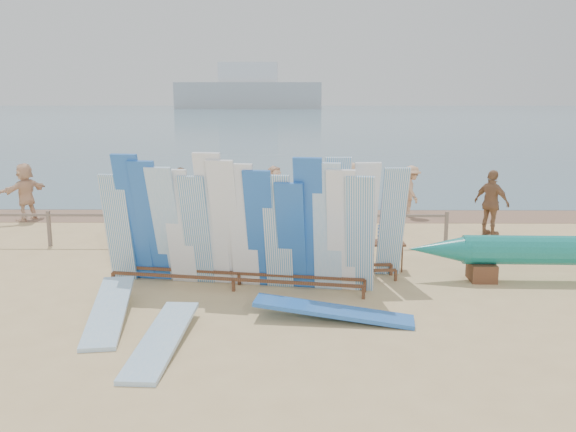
{
  "coord_description": "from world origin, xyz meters",
  "views": [
    {
      "loc": [
        2.18,
        -11.94,
        3.72
      ],
      "look_at": [
        2.05,
        1.59,
        1.06
      ],
      "focal_mm": 38.0,
      "sensor_mm": 36.0,
      "label": 1
    }
  ],
  "objects_px": {
    "side_surfboard_rack": "(351,224)",
    "beach_chair_right": "(277,226)",
    "beachgoer_3": "(222,197)",
    "beachgoer_10": "(492,203)",
    "beach_chair_left": "(210,232)",
    "beachgoer_8": "(309,209)",
    "beachgoer_9": "(411,191)",
    "beachgoer_11": "(26,192)",
    "flat_board_d": "(333,320)",
    "outrigger_canoe": "(574,252)",
    "beachgoer_5": "(275,192)",
    "beachgoer_6": "(351,195)",
    "beachgoer_7": "(348,204)",
    "main_surfboard_rack": "(235,229)",
    "flat_board_b": "(162,346)",
    "beachgoer_4": "(182,197)",
    "stroller": "(325,223)",
    "flat_board_a": "(110,320)",
    "vendor_table": "(386,255)"
  },
  "relations": [
    {
      "from": "flat_board_b",
      "to": "beachgoer_5",
      "type": "xyz_separation_m",
      "value": [
        1.4,
        10.0,
        0.82
      ]
    },
    {
      "from": "beachgoer_4",
      "to": "beachgoer_11",
      "type": "relative_size",
      "value": 0.98
    },
    {
      "from": "beach_chair_left",
      "to": "beachgoer_3",
      "type": "xyz_separation_m",
      "value": [
        0.17,
        1.37,
        0.7
      ]
    },
    {
      "from": "beachgoer_11",
      "to": "beachgoer_9",
      "type": "xyz_separation_m",
      "value": [
        11.84,
        0.72,
        -0.07
      ]
    },
    {
      "from": "main_surfboard_rack",
      "to": "side_surfboard_rack",
      "type": "relative_size",
      "value": 2.11
    },
    {
      "from": "flat_board_b",
      "to": "stroller",
      "type": "bearing_deg",
      "value": 71.0
    },
    {
      "from": "beachgoer_6",
      "to": "beachgoer_10",
      "type": "bearing_deg",
      "value": -168.33
    },
    {
      "from": "main_surfboard_rack",
      "to": "stroller",
      "type": "height_order",
      "value": "main_surfboard_rack"
    },
    {
      "from": "outrigger_canoe",
      "to": "beachgoer_9",
      "type": "height_order",
      "value": "beachgoer_9"
    },
    {
      "from": "beachgoer_6",
      "to": "side_surfboard_rack",
      "type": "bearing_deg",
      "value": 112.39
    },
    {
      "from": "beachgoer_7",
      "to": "side_surfboard_rack",
      "type": "bearing_deg",
      "value": 46.98
    },
    {
      "from": "side_surfboard_rack",
      "to": "beach_chair_right",
      "type": "bearing_deg",
      "value": 107.84
    },
    {
      "from": "beachgoer_11",
      "to": "beachgoer_10",
      "type": "height_order",
      "value": "beachgoer_10"
    },
    {
      "from": "flat_board_d",
      "to": "beachgoer_3",
      "type": "bearing_deg",
      "value": 29.45
    },
    {
      "from": "outrigger_canoe",
      "to": "beach_chair_left",
      "type": "relative_size",
      "value": 8.25
    },
    {
      "from": "vendor_table",
      "to": "beach_chair_right",
      "type": "bearing_deg",
      "value": 125.9
    },
    {
      "from": "beachgoer_3",
      "to": "beachgoer_10",
      "type": "bearing_deg",
      "value": -38.95
    },
    {
      "from": "vendor_table",
      "to": "beachgoer_6",
      "type": "height_order",
      "value": "beachgoer_6"
    },
    {
      "from": "outrigger_canoe",
      "to": "beachgoer_5",
      "type": "xyz_separation_m",
      "value": [
        -6.3,
        6.63,
        0.21
      ]
    },
    {
      "from": "beachgoer_9",
      "to": "stroller",
      "type": "bearing_deg",
      "value": 134.46
    },
    {
      "from": "beachgoer_6",
      "to": "beachgoer_10",
      "type": "distance_m",
      "value": 3.86
    },
    {
      "from": "beach_chair_right",
      "to": "beachgoer_5",
      "type": "distance_m",
      "value": 2.53
    },
    {
      "from": "beachgoer_8",
      "to": "beachgoer_9",
      "type": "relative_size",
      "value": 0.99
    },
    {
      "from": "flat_board_a",
      "to": "beach_chair_left",
      "type": "relative_size",
      "value": 3.32
    },
    {
      "from": "beachgoer_5",
      "to": "beachgoer_3",
      "type": "bearing_deg",
      "value": 177.66
    },
    {
      "from": "flat_board_a",
      "to": "beachgoer_7",
      "type": "xyz_separation_m",
      "value": [
        4.61,
        6.87,
        0.79
      ]
    },
    {
      "from": "beachgoer_8",
      "to": "flat_board_d",
      "type": "bearing_deg",
      "value": -69.67
    },
    {
      "from": "flat_board_a",
      "to": "beach_chair_right",
      "type": "distance_m",
      "value": 7.0
    },
    {
      "from": "beachgoer_11",
      "to": "beachgoer_10",
      "type": "distance_m",
      "value": 13.65
    },
    {
      "from": "main_surfboard_rack",
      "to": "beachgoer_10",
      "type": "bearing_deg",
      "value": 45.94
    },
    {
      "from": "flat_board_d",
      "to": "beachgoer_4",
      "type": "relative_size",
      "value": 1.57
    },
    {
      "from": "vendor_table",
      "to": "beachgoer_4",
      "type": "xyz_separation_m",
      "value": [
        -5.28,
        4.56,
        0.53
      ]
    },
    {
      "from": "beach_chair_right",
      "to": "beachgoer_11",
      "type": "relative_size",
      "value": 0.49
    },
    {
      "from": "beachgoer_3",
      "to": "beachgoer_9",
      "type": "bearing_deg",
      "value": -14.46
    },
    {
      "from": "beachgoer_4",
      "to": "beachgoer_10",
      "type": "xyz_separation_m",
      "value": [
        8.61,
        -1.17,
        0.04
      ]
    },
    {
      "from": "flat_board_a",
      "to": "beachgoer_4",
      "type": "relative_size",
      "value": 1.57
    },
    {
      "from": "flat_board_b",
      "to": "side_surfboard_rack",
      "type": "bearing_deg",
      "value": 51.0
    },
    {
      "from": "flat_board_d",
      "to": "beachgoer_3",
      "type": "height_order",
      "value": "beachgoer_3"
    },
    {
      "from": "beach_chair_left",
      "to": "beachgoer_10",
      "type": "distance_m",
      "value": 7.61
    },
    {
      "from": "beachgoer_5",
      "to": "beachgoer_10",
      "type": "bearing_deg",
      "value": -75.93
    },
    {
      "from": "vendor_table",
      "to": "beachgoer_6",
      "type": "xyz_separation_m",
      "value": [
        -0.38,
        4.45,
        0.61
      ]
    },
    {
      "from": "flat_board_d",
      "to": "flat_board_b",
      "type": "height_order",
      "value": "flat_board_d"
    },
    {
      "from": "main_surfboard_rack",
      "to": "flat_board_d",
      "type": "bearing_deg",
      "value": -34.02
    },
    {
      "from": "beachgoer_3",
      "to": "flat_board_d",
      "type": "bearing_deg",
      "value": -103.06
    },
    {
      "from": "beachgoer_6",
      "to": "beachgoer_7",
      "type": "xyz_separation_m",
      "value": [
        -0.14,
        -0.69,
        -0.15
      ]
    },
    {
      "from": "outrigger_canoe",
      "to": "main_surfboard_rack",
      "type": "bearing_deg",
      "value": -174.04
    },
    {
      "from": "beachgoer_7",
      "to": "main_surfboard_rack",
      "type": "bearing_deg",
      "value": 23.91
    },
    {
      "from": "outrigger_canoe",
      "to": "stroller",
      "type": "height_order",
      "value": "stroller"
    },
    {
      "from": "side_surfboard_rack",
      "to": "beachgoer_6",
      "type": "xyz_separation_m",
      "value": [
        0.48,
        5.13,
        -0.23
      ]
    },
    {
      "from": "main_surfboard_rack",
      "to": "outrigger_canoe",
      "type": "xyz_separation_m",
      "value": [
        6.84,
        0.52,
        -0.6
      ]
    }
  ]
}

